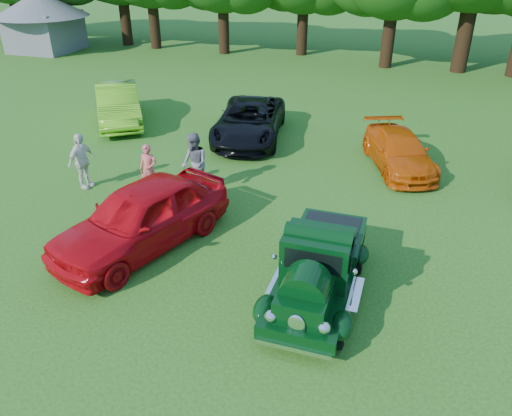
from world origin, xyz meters
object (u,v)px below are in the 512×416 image
(back_car_orange, at_px, (399,151))
(back_car_black, at_px, (249,121))
(spectator_grey, at_px, (194,164))
(gazebo, at_px, (41,15))
(hero_pickup, at_px, (318,267))
(spectator_white, at_px, (82,161))
(red_convertible, at_px, (142,217))
(back_car_lime, at_px, (118,104))
(spectator_pink, at_px, (149,169))

(back_car_orange, bearing_deg, back_car_black, 147.01)
(spectator_grey, xyz_separation_m, gazebo, (-19.14, 17.07, 1.44))
(hero_pickup, height_order, spectator_white, spectator_white)
(hero_pickup, relative_size, spectator_white, 2.41)
(red_convertible, xyz_separation_m, back_car_lime, (-5.92, 8.39, -0.06))
(red_convertible, bearing_deg, back_car_black, 108.93)
(spectator_pink, distance_m, gazebo, 25.01)
(hero_pickup, height_order, red_convertible, red_convertible)
(red_convertible, height_order, spectator_white, spectator_white)
(back_car_black, distance_m, spectator_pink, 5.66)
(spectator_grey, bearing_deg, spectator_pink, -117.55)
(hero_pickup, bearing_deg, red_convertible, 172.92)
(back_car_lime, height_order, spectator_pink, back_car_lime)
(back_car_orange, relative_size, spectator_pink, 2.72)
(back_car_lime, bearing_deg, back_car_orange, -40.38)
(red_convertible, bearing_deg, hero_pickup, 12.17)
(back_car_black, bearing_deg, spectator_grey, -100.87)
(spectator_grey, distance_m, gazebo, 25.69)
(back_car_lime, relative_size, spectator_grey, 2.53)
(back_car_orange, relative_size, spectator_grey, 2.21)
(spectator_pink, bearing_deg, hero_pickup, -38.44)
(spectator_white, bearing_deg, hero_pickup, -101.15)
(back_car_lime, height_order, back_car_black, back_car_lime)
(back_car_black, xyz_separation_m, gazebo, (-19.21, 12.04, 1.66))
(spectator_white, xyz_separation_m, gazebo, (-15.63, 17.90, 1.50))
(back_car_lime, relative_size, spectator_white, 2.69)
(spectator_white, bearing_deg, spectator_grey, -67.50)
(back_car_black, height_order, spectator_grey, spectator_grey)
(back_car_black, height_order, spectator_pink, spectator_pink)
(spectator_pink, distance_m, spectator_grey, 1.45)
(spectator_pink, bearing_deg, gazebo, 126.36)
(red_convertible, xyz_separation_m, spectator_pink, (-1.39, 2.85, -0.08))
(back_car_orange, distance_m, spectator_pink, 8.49)
(red_convertible, height_order, back_car_black, red_convertible)
(spectator_pink, relative_size, spectator_white, 0.86)
(hero_pickup, xyz_separation_m, gazebo, (-23.87, 20.95, 1.67))
(spectator_grey, relative_size, spectator_white, 1.06)
(back_car_black, xyz_separation_m, spectator_white, (-3.58, -5.86, 0.17))
(hero_pickup, bearing_deg, spectator_grey, 140.61)
(spectator_grey, bearing_deg, back_car_black, 133.39)
(back_car_lime, bearing_deg, spectator_pink, -85.40)
(back_car_orange, bearing_deg, spectator_grey, -168.68)
(back_car_orange, xyz_separation_m, spectator_white, (-9.42, -4.75, 0.29))
(hero_pickup, distance_m, spectator_grey, 6.12)
(spectator_pink, bearing_deg, back_car_orange, 21.92)
(back_car_black, bearing_deg, gazebo, 137.83)
(hero_pickup, relative_size, back_car_black, 0.82)
(red_convertible, distance_m, back_car_black, 8.33)
(back_car_black, xyz_separation_m, back_car_orange, (5.84, -1.11, -0.12))
(back_car_black, xyz_separation_m, spectator_pink, (-1.43, -5.48, 0.04))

